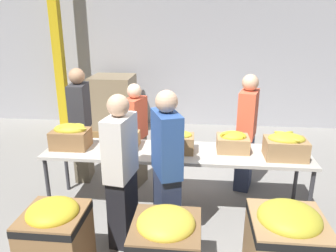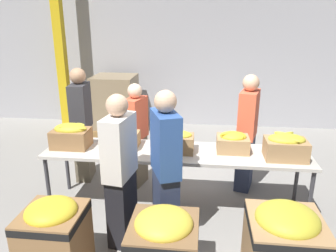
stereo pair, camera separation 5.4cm
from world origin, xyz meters
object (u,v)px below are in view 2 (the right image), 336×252
object	(u,v)px
banana_box_4	(286,146)
volunteer_0	(247,134)
banana_box_1	(123,138)
volunteer_1	(120,173)
pallet_stack_0	(115,105)
donation_bin_2	(283,249)
banana_box_2	(175,141)
volunteer_4	(136,136)
volunteer_2	(82,126)
volunteer_3	(166,170)
support_pillar	(59,38)
banana_box_0	(71,135)
donation_bin_0	(54,237)
sorting_table	(176,155)
banana_box_3	(233,142)
donation_bin_1	(164,247)

from	to	relation	value
banana_box_4	volunteer_0	distance (m)	0.82
banana_box_1	volunteer_0	world-z (taller)	volunteer_0
banana_box_4	volunteer_1	bearing A→B (deg)	-159.80
pallet_stack_0	donation_bin_2	bearing A→B (deg)	-58.12
banana_box_2	volunteer_4	distance (m)	0.88
volunteer_2	volunteer_3	xyz separation A→B (m)	(1.43, -1.35, -0.00)
banana_box_1	support_pillar	xyz separation A→B (m)	(-2.04, 2.93, 1.08)
banana_box_0	donation_bin_0	world-z (taller)	banana_box_0
sorting_table	banana_box_1	size ratio (longest dim) A/B	8.62
banana_box_3	volunteer_3	world-z (taller)	volunteer_3
donation_bin_0	volunteer_2	bearing A→B (deg)	102.49
volunteer_2	volunteer_3	bearing A→B (deg)	40.31
pallet_stack_0	volunteer_1	bearing A→B (deg)	-73.90
banana_box_4	volunteer_2	xyz separation A→B (m)	(-2.79, 0.77, -0.10)
donation_bin_0	sorting_table	bearing A→B (deg)	52.29
volunteer_0	donation_bin_0	xyz separation A→B (m)	(-1.98, -1.98, -0.41)
banana_box_1	banana_box_3	world-z (taller)	banana_box_1
donation_bin_1	sorting_table	bearing A→B (deg)	90.52
banana_box_0	banana_box_2	xyz separation A→B (m)	(1.35, -0.00, -0.02)
volunteer_2	support_pillar	distance (m)	2.86
sorting_table	donation_bin_1	xyz separation A→B (m)	(0.01, -1.33, -0.34)
volunteer_3	sorting_table	bearing A→B (deg)	-25.96
volunteer_2	donation_bin_0	distance (m)	2.11
volunteer_3	donation_bin_0	xyz separation A→B (m)	(-0.98, -0.68, -0.43)
banana_box_4	donation_bin_2	world-z (taller)	banana_box_4
banana_box_2	banana_box_3	distance (m)	0.72
volunteer_2	volunteer_4	xyz separation A→B (m)	(0.85, -0.10, -0.09)
support_pillar	volunteer_1	bearing A→B (deg)	-59.44
volunteer_4	donation_bin_1	distance (m)	2.05
banana_box_1	volunteer_4	xyz separation A→B (m)	(0.06, 0.52, -0.16)
volunteer_2	support_pillar	size ratio (longest dim) A/B	0.43
sorting_table	donation_bin_0	bearing A→B (deg)	-127.71
banana_box_3	donation_bin_1	bearing A→B (deg)	-116.06
donation_bin_1	volunteer_2	bearing A→B (deg)	126.42
banana_box_0	banana_box_4	world-z (taller)	banana_box_0
volunteer_0	volunteer_3	bearing A→B (deg)	-22.07
volunteer_4	support_pillar	size ratio (longest dim) A/B	0.38
banana_box_3	pallet_stack_0	distance (m)	3.66
support_pillar	donation_bin_2	bearing A→B (deg)	-48.74
donation_bin_1	banana_box_4	bearing A→B (deg)	44.03
banana_box_0	donation_bin_0	bearing A→B (deg)	-76.15
banana_box_2	volunteer_2	bearing A→B (deg)	154.50
sorting_table	volunteer_1	xyz separation A→B (m)	(-0.52, -0.75, 0.09)
banana_box_2	support_pillar	distance (m)	4.19
sorting_table	support_pillar	world-z (taller)	support_pillar
volunteer_2	support_pillar	bearing A→B (deg)	-157.83
donation_bin_1	donation_bin_2	bearing A→B (deg)	0.00
donation_bin_2	volunteer_0	bearing A→B (deg)	93.31
banana_box_4	pallet_stack_0	bearing A→B (deg)	133.96
volunteer_1	volunteer_4	bearing A→B (deg)	13.88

